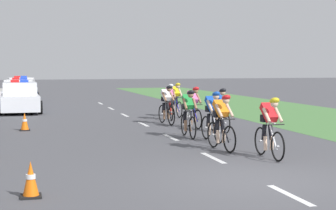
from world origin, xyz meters
name	(u,v)px	position (x,y,z in m)	size (l,w,h in m)	color
ground_plane	(259,180)	(0.00, 0.00, 0.00)	(160.00, 160.00, 0.00)	#4C4C51
grass_verge	(289,112)	(8.02, 14.00, 0.00)	(7.00, 60.00, 0.01)	#4C7F42
lane_markings_centre	(143,124)	(0.00, 10.68, 0.00)	(0.14, 25.60, 0.01)	white
cyclist_lead	(269,127)	(1.33, 2.27, 0.79)	(0.42, 1.72, 1.56)	black
cyclist_second	(222,121)	(0.63, 3.77, 0.79)	(0.45, 1.72, 1.56)	black
cyclist_third	(213,116)	(0.98, 5.45, 0.79)	(0.43, 1.72, 1.56)	black
cyclist_fourth	(188,113)	(0.55, 6.50, 0.79)	(0.42, 1.72, 1.56)	black
cyclist_fifth	(219,109)	(1.97, 7.53, 0.79)	(0.44, 1.72, 1.56)	black
cyclist_sixth	(167,104)	(0.89, 10.48, 0.79)	(0.45, 1.72, 1.56)	black
cyclist_seventh	(193,107)	(1.50, 8.99, 0.79)	(0.44, 1.72, 1.56)	black
cyclist_eighth	(176,99)	(2.07, 13.29, 0.79)	(0.43, 1.72, 1.56)	black
cyclist_ninth	(170,101)	(1.46, 12.09, 0.79)	(0.46, 1.72, 1.56)	black
police_car_nearest	(20,98)	(-4.68, 17.53, 0.68)	(2.06, 4.43, 1.59)	silver
police_car_second	(20,93)	(-4.69, 22.74, 0.68)	(2.26, 4.52, 1.59)	white
police_car_third	(20,89)	(-4.68, 28.06, 0.68)	(2.29, 4.54, 1.59)	white
traffic_cone_near	(25,122)	(-4.50, 9.72, 0.31)	(0.36, 0.36, 0.64)	black
traffic_cone_far	(31,180)	(-4.44, -0.29, 0.31)	(0.36, 0.36, 0.64)	black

